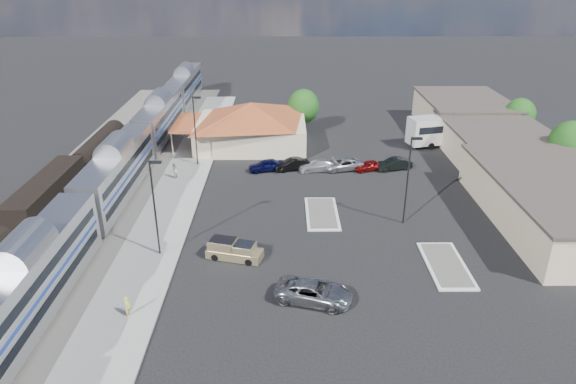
{
  "coord_description": "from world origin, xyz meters",
  "views": [
    {
      "loc": [
        0.12,
        -45.49,
        23.91
      ],
      "look_at": [
        0.47,
        1.4,
        2.8
      ],
      "focal_mm": 32.0,
      "sensor_mm": 36.0,
      "label": 1
    }
  ],
  "objects_px": {
    "pickup_truck": "(235,250)",
    "coach_bus": "(453,128)",
    "station_depot": "(251,124)",
    "suv": "(314,292)"
  },
  "relations": [
    {
      "from": "station_depot",
      "to": "suv",
      "type": "height_order",
      "value": "station_depot"
    },
    {
      "from": "station_depot",
      "to": "coach_bus",
      "type": "distance_m",
      "value": 28.57
    },
    {
      "from": "pickup_truck",
      "to": "coach_bus",
      "type": "height_order",
      "value": "coach_bus"
    },
    {
      "from": "suv",
      "to": "coach_bus",
      "type": "bearing_deg",
      "value": -14.46
    },
    {
      "from": "suv",
      "to": "coach_bus",
      "type": "height_order",
      "value": "coach_bus"
    },
    {
      "from": "pickup_truck",
      "to": "coach_bus",
      "type": "relative_size",
      "value": 0.38
    },
    {
      "from": "pickup_truck",
      "to": "coach_bus",
      "type": "bearing_deg",
      "value": -27.33
    },
    {
      "from": "coach_bus",
      "to": "station_depot",
      "type": "bearing_deg",
      "value": 75.96
    },
    {
      "from": "station_depot",
      "to": "pickup_truck",
      "type": "bearing_deg",
      "value": -89.45
    },
    {
      "from": "pickup_truck",
      "to": "coach_bus",
      "type": "xyz_separation_m",
      "value": [
        28.27,
        30.78,
        1.64
      ]
    }
  ]
}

